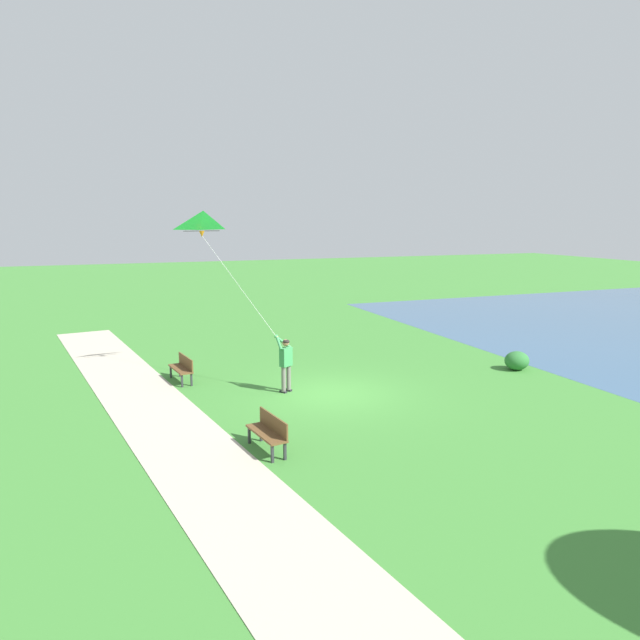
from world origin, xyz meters
TOP-DOWN VIEW (x-y plane):
  - ground_plane at (0.00, 0.00)m, footprint 120.00×120.00m
  - walkway_path at (5.10, 2.00)m, footprint 7.25×31.99m
  - person_kite_flyer at (1.29, -0.76)m, footprint 0.52×0.62m
  - flying_kite at (3.19, -3.98)m, footprint 2.45×3.25m
  - park_bench_near_walkway at (4.21, -3.20)m, footprint 0.66×1.55m
  - park_bench_far_walkway at (3.14, 3.72)m, footprint 0.66×1.55m
  - lakeside_shrub at (-7.52, -0.34)m, footprint 0.91×0.83m

SIDE VIEW (x-z plane):
  - ground_plane at x=0.00m, z-range 0.00..0.00m
  - walkway_path at x=5.10m, z-range 0.00..0.02m
  - lakeside_shrub at x=-7.52m, z-range 0.00..0.70m
  - park_bench_near_walkway at x=4.21m, z-range 0.07..0.95m
  - park_bench_far_walkway at x=3.14m, z-range 0.07..0.95m
  - person_kite_flyer at x=1.29m, z-range 0.13..1.96m
  - flying_kite at x=3.19m, z-range 3.31..7.32m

